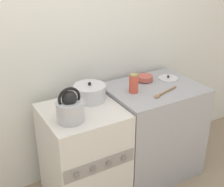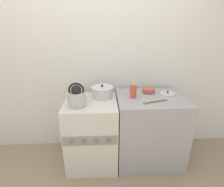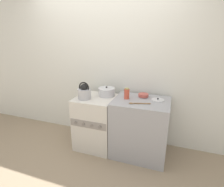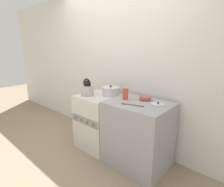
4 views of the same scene
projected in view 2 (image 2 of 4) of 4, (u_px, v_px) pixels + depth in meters
The scene contains 10 objects.
ground_plane at pixel (92, 178), 2.00m from camera, with size 12.00×12.00×0.00m, color gray.
wall_back at pixel (91, 58), 2.20m from camera, with size 7.00×0.06×2.50m.
stove at pixel (92, 133), 2.12m from camera, with size 0.59×0.60×0.84m.
counter at pixel (149, 129), 2.17m from camera, with size 0.79×0.63×0.87m.
kettle at pixel (77, 97), 1.83m from camera, with size 0.24×0.19×0.26m.
cooking_pot at pixel (102, 92), 2.07m from camera, with size 0.26×0.26×0.16m.
enamel_bowl at pixel (149, 90), 2.14m from camera, with size 0.15×0.15×0.05m.
storage_jar at pixel (133, 91), 1.97m from camera, with size 0.08×0.08×0.16m.
loose_pot_lid at pixel (168, 93), 2.10m from camera, with size 0.18×0.18×0.03m.
wooden_spoon at pixel (153, 102), 1.87m from camera, with size 0.29×0.11×0.02m.
Camera 2 is at (0.15, -1.52, 1.63)m, focal length 28.00 mm.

